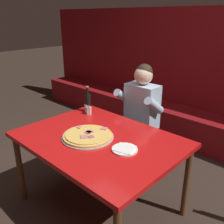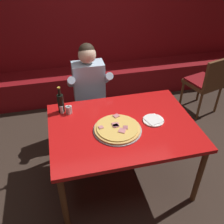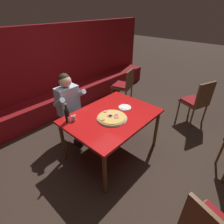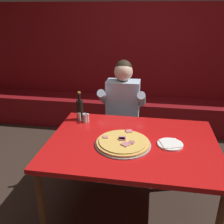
% 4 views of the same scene
% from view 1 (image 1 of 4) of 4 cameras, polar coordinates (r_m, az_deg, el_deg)
% --- Properties ---
extents(ground_plane, '(24.00, 24.00, 0.00)m').
position_cam_1_polar(ground_plane, '(2.66, -2.71, -20.61)').
color(ground_plane, '#33261E').
extents(booth_wall_panel, '(6.80, 0.16, 1.90)m').
position_cam_1_polar(booth_wall_panel, '(3.91, 20.91, 7.63)').
color(booth_wall_panel, maroon).
rests_on(booth_wall_panel, ground_plane).
extents(booth_bench, '(6.46, 0.48, 0.46)m').
position_cam_1_polar(booth_bench, '(3.85, 17.61, -3.51)').
color(booth_bench, maroon).
rests_on(booth_bench, ground_plane).
extents(main_dining_table, '(1.42, 1.05, 0.76)m').
position_cam_1_polar(main_dining_table, '(2.26, -3.01, -7.44)').
color(main_dining_table, brown).
rests_on(main_dining_table, ground_plane).
extents(pizza, '(0.46, 0.46, 0.05)m').
position_cam_1_polar(pizza, '(2.23, -5.57, -5.40)').
color(pizza, '#9E9EA3').
rests_on(pizza, main_dining_table).
extents(plate_white_paper, '(0.21, 0.21, 0.02)m').
position_cam_1_polar(plate_white_paper, '(2.03, 2.93, -8.49)').
color(plate_white_paper, white).
rests_on(plate_white_paper, main_dining_table).
extents(beer_bottle, '(0.07, 0.07, 0.29)m').
position_cam_1_polar(beer_bottle, '(2.80, -5.55, 2.27)').
color(beer_bottle, black).
rests_on(beer_bottle, main_dining_table).
extents(shaker_parmesan, '(0.04, 0.04, 0.09)m').
position_cam_1_polar(shaker_parmesan, '(2.81, -5.91, 0.79)').
color(shaker_parmesan, silver).
rests_on(shaker_parmesan, main_dining_table).
extents(shaker_red_pepper_flakes, '(0.04, 0.04, 0.09)m').
position_cam_1_polar(shaker_red_pepper_flakes, '(2.74, -5.57, 0.22)').
color(shaker_red_pepper_flakes, silver).
rests_on(shaker_red_pepper_flakes, main_dining_table).
extents(shaker_oregano, '(0.04, 0.04, 0.09)m').
position_cam_1_polar(shaker_oregano, '(2.76, -5.41, 0.40)').
color(shaker_oregano, silver).
rests_on(shaker_oregano, main_dining_table).
extents(shaker_black_pepper, '(0.04, 0.04, 0.09)m').
position_cam_1_polar(shaker_black_pepper, '(2.73, -5.10, 0.21)').
color(shaker_black_pepper, silver).
rests_on(shaker_black_pepper, main_dining_table).
extents(diner_seated_blue_shirt, '(0.53, 0.53, 1.27)m').
position_cam_1_polar(diner_seated_blue_shirt, '(2.91, 5.80, -0.42)').
color(diner_seated_blue_shirt, black).
rests_on(diner_seated_blue_shirt, ground_plane).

